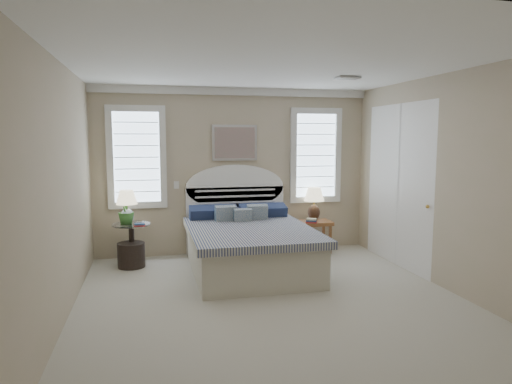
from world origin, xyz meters
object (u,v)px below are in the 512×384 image
object	(u,v)px
side_table_left	(132,240)
nightstand_right	(316,230)
floor_pot	(131,255)
lamp_right	(314,200)
bed	(248,243)
lamp_left	(127,203)

from	to	relation	value
side_table_left	nightstand_right	world-z (taller)	side_table_left
floor_pot	lamp_right	xyz separation A→B (m)	(2.98, 0.35, 0.68)
bed	lamp_left	bearing A→B (deg)	160.39
nightstand_right	floor_pot	xyz separation A→B (m)	(-2.96, -0.21, -0.20)
lamp_left	lamp_right	bearing A→B (deg)	4.31
nightstand_right	lamp_right	size ratio (longest dim) A/B	0.96
bed	floor_pot	distance (m)	1.74
floor_pot	lamp_left	size ratio (longest dim) A/B	0.78
lamp_left	lamp_right	size ratio (longest dim) A/B	0.92
lamp_left	lamp_right	world-z (taller)	lamp_left
floor_pot	lamp_right	world-z (taller)	lamp_right
bed	side_table_left	size ratio (longest dim) A/B	3.61
side_table_left	lamp_left	bearing A→B (deg)	164.61
nightstand_right	lamp_left	xyz separation A→B (m)	(-3.00, -0.09, 0.55)
bed	nightstand_right	bearing A→B (deg)	28.03
lamp_right	lamp_left	bearing A→B (deg)	-175.69
floor_pot	lamp_right	distance (m)	3.08
side_table_left	floor_pot	size ratio (longest dim) A/B	1.58
side_table_left	nightstand_right	size ratio (longest dim) A/B	1.19
nightstand_right	floor_pot	bearing A→B (deg)	-175.99
floor_pot	lamp_left	bearing A→B (deg)	110.34
nightstand_right	floor_pot	distance (m)	2.97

